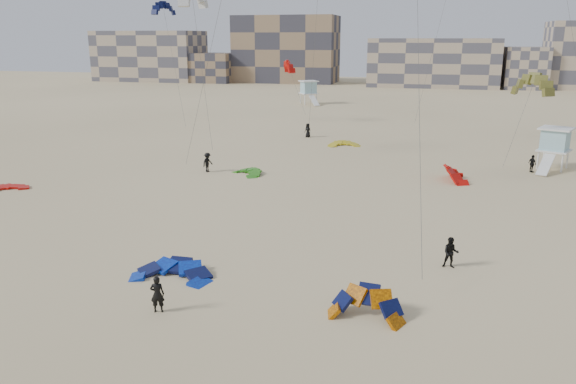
% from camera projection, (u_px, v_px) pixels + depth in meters
% --- Properties ---
extents(ground, '(320.00, 320.00, 0.00)m').
position_uv_depth(ground, '(179.00, 304.00, 26.68)').
color(ground, beige).
rests_on(ground, ground).
extents(kite_ground_blue, '(4.29, 4.52, 2.19)m').
position_uv_depth(kite_ground_blue, '(172.00, 277.00, 29.72)').
color(kite_ground_blue, '#023BC4').
rests_on(kite_ground_blue, ground).
extents(kite_ground_orange, '(3.64, 3.65, 3.38)m').
position_uv_depth(kite_ground_orange, '(366.00, 318.00, 25.40)').
color(kite_ground_orange, '#FF8600').
rests_on(kite_ground_orange, ground).
extents(kite_ground_red, '(5.24, 5.17, 0.64)m').
position_uv_depth(kite_ground_red, '(2.00, 191.00, 46.41)').
color(kite_ground_red, '#D80405').
rests_on(kite_ground_red, ground).
extents(kite_ground_green, '(4.53, 4.55, 1.56)m').
position_uv_depth(kite_ground_green, '(247.00, 174.00, 52.03)').
color(kite_ground_green, '#358316').
rests_on(kite_ground_green, ground).
extents(kite_ground_red_far, '(4.30, 4.22, 3.85)m').
position_uv_depth(kite_ground_red_far, '(456.00, 181.00, 49.70)').
color(kite_ground_red_far, '#D80405').
rests_on(kite_ground_red_far, ground).
extents(kite_ground_yellow, '(4.57, 4.70, 1.60)m').
position_uv_depth(kite_ground_yellow, '(344.00, 146.00, 65.62)').
color(kite_ground_yellow, gold).
rests_on(kite_ground_yellow, ground).
extents(kitesurfer_main, '(0.74, 0.60, 1.77)m').
position_uv_depth(kitesurfer_main, '(157.00, 294.00, 25.73)').
color(kitesurfer_main, black).
rests_on(kitesurfer_main, ground).
extents(kitesurfer_b, '(0.85, 0.67, 1.75)m').
position_uv_depth(kitesurfer_b, '(451.00, 253.00, 30.71)').
color(kitesurfer_b, black).
rests_on(kitesurfer_b, ground).
extents(kitesurfer_c, '(1.05, 1.35, 1.83)m').
position_uv_depth(kitesurfer_c, '(208.00, 162.00, 52.70)').
color(kitesurfer_c, black).
rests_on(kitesurfer_c, ground).
extents(kitesurfer_d, '(0.85, 1.04, 1.66)m').
position_uv_depth(kitesurfer_d, '(532.00, 164.00, 52.54)').
color(kitesurfer_d, black).
rests_on(kitesurfer_d, ground).
extents(kitesurfer_e, '(1.01, 0.85, 1.76)m').
position_uv_depth(kitesurfer_e, '(308.00, 130.00, 71.05)').
color(kitesurfer_e, black).
rests_on(kitesurfer_e, ground).
extents(kite_fly_olive, '(5.16, 5.16, 8.35)m').
position_uv_depth(kite_fly_olive, '(532.00, 87.00, 50.06)').
color(kite_fly_olive, brown).
rests_on(kite_fly_olive, ground).
extents(kite_fly_navy, '(7.96, 9.18, 16.13)m').
position_uv_depth(kite_fly_navy, '(164.00, 10.00, 76.87)').
color(kite_fly_navy, '#08113E').
rests_on(kite_fly_navy, ground).
extents(kite_fly_red, '(4.55, 4.73, 8.34)m').
position_uv_depth(kite_fly_red, '(289.00, 68.00, 81.08)').
color(kite_fly_red, '#D80405').
rests_on(kite_fly_red, ground).
extents(lifeguard_tower_near, '(3.71, 5.95, 4.00)m').
position_uv_depth(lifeguard_tower_near, '(554.00, 149.00, 53.60)').
color(lifeguard_tower_near, white).
rests_on(lifeguard_tower_near, ground).
extents(lifeguard_tower_far, '(4.28, 6.55, 4.36)m').
position_uv_depth(lifeguard_tower_far, '(308.00, 92.00, 106.26)').
color(lifeguard_tower_far, white).
rests_on(lifeguard_tower_far, ground).
extents(condo_west_a, '(30.00, 15.00, 14.00)m').
position_uv_depth(condo_west_a, '(150.00, 56.00, 163.07)').
color(condo_west_a, tan).
rests_on(condo_west_a, ground).
extents(condo_west_b, '(28.00, 14.00, 18.00)m').
position_uv_depth(condo_west_b, '(286.00, 49.00, 156.55)').
color(condo_west_b, '#856B50').
rests_on(condo_west_b, ground).
extents(condo_mid, '(32.00, 16.00, 12.00)m').
position_uv_depth(condo_mid, '(433.00, 62.00, 143.90)').
color(condo_mid, tan).
rests_on(condo_mid, ground).
extents(condo_fill_left, '(12.00, 10.00, 8.00)m').
position_uv_depth(condo_fill_left, '(212.00, 68.00, 157.15)').
color(condo_fill_left, '#856B50').
rests_on(condo_fill_left, ground).
extents(condo_fill_right, '(10.00, 10.00, 10.00)m').
position_uv_depth(condo_fill_right, '(525.00, 68.00, 136.96)').
color(condo_fill_right, tan).
rests_on(condo_fill_right, ground).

